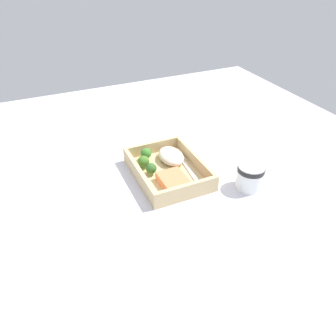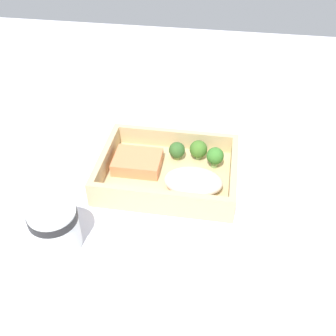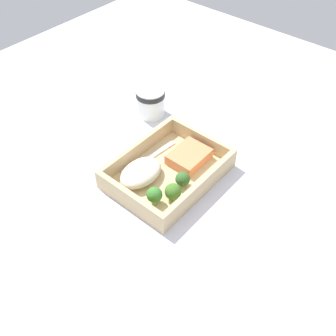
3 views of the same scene
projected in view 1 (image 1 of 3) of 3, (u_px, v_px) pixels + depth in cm
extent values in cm
cube|color=silver|center=(168.00, 178.00, 100.35)|extent=(160.00, 160.00, 2.00)
cube|color=tan|center=(168.00, 174.00, 99.43)|extent=(25.91, 19.64, 1.20)
cube|color=tan|center=(195.00, 160.00, 101.10)|extent=(25.91, 1.20, 3.90)
cube|color=tan|center=(139.00, 174.00, 94.86)|extent=(25.91, 1.20, 3.90)
cube|color=tan|center=(187.00, 190.00, 88.73)|extent=(1.20, 17.24, 3.90)
cube|color=tan|center=(152.00, 147.00, 107.22)|extent=(1.20, 17.24, 3.90)
cube|color=#ED8553|center=(173.00, 181.00, 93.33)|extent=(9.19, 7.38, 2.53)
ellipsoid|color=beige|center=(171.00, 156.00, 103.14)|extent=(10.76, 7.34, 3.63)
cylinder|color=#80A564|center=(144.00, 166.00, 100.65)|extent=(1.35, 1.35, 1.33)
sphere|color=#437327|center=(144.00, 161.00, 99.71)|extent=(3.56, 3.56, 3.56)
cylinder|color=#7E9E51|center=(151.00, 173.00, 97.77)|extent=(1.23, 1.23, 1.28)
sphere|color=#356028|center=(151.00, 168.00, 96.90)|extent=(3.24, 3.24, 3.24)
cylinder|color=#779D59|center=(146.00, 158.00, 103.83)|extent=(1.28, 1.28, 1.77)
sphere|color=#3B7B2C|center=(146.00, 153.00, 102.79)|extent=(3.38, 3.38, 3.38)
cube|color=white|center=(190.00, 171.00, 99.23)|extent=(12.45, 2.34, 0.44)
cube|color=white|center=(181.00, 157.00, 105.38)|extent=(3.60, 2.53, 0.44)
cylinder|color=white|center=(250.00, 177.00, 92.77)|extent=(7.49, 7.49, 7.57)
cylinder|color=black|center=(251.00, 169.00, 91.23)|extent=(7.72, 7.72, 1.36)
cube|color=white|center=(184.00, 246.00, 76.59)|extent=(15.03, 17.67, 0.24)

